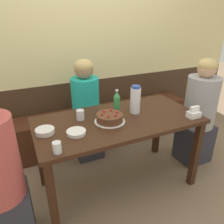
% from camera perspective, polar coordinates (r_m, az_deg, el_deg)
% --- Properties ---
extents(ground_plane, '(12.00, 12.00, 0.00)m').
position_cam_1_polar(ground_plane, '(2.35, 1.39, -18.04)').
color(ground_plane, '#846B51').
extents(back_wall, '(4.80, 0.04, 2.50)m').
position_cam_1_polar(back_wall, '(2.73, -8.50, 17.13)').
color(back_wall, '#3D2819').
rests_on(back_wall, ground_plane).
extents(bench_seat, '(2.76, 0.38, 0.47)m').
position_cam_1_polar(bench_seat, '(2.85, -5.94, -4.09)').
color(bench_seat, '#472314').
rests_on(bench_seat, ground_plane).
extents(dining_table, '(1.46, 0.72, 0.74)m').
position_cam_1_polar(dining_table, '(1.98, 1.58, -4.24)').
color(dining_table, '#381E11').
rests_on(dining_table, ground_plane).
extents(birthday_cake, '(0.26, 0.26, 0.09)m').
position_cam_1_polar(birthday_cake, '(1.86, -0.60, -1.56)').
color(birthday_cake, white).
rests_on(birthday_cake, dining_table).
extents(water_pitcher, '(0.10, 0.10, 0.26)m').
position_cam_1_polar(water_pitcher, '(2.01, 6.12, 3.22)').
color(water_pitcher, white).
rests_on(water_pitcher, dining_table).
extents(soju_bottle, '(0.06, 0.06, 0.21)m').
position_cam_1_polar(soju_bottle, '(2.03, 1.25, 2.83)').
color(soju_bottle, '#388E4C').
rests_on(soju_bottle, dining_table).
extents(napkin_holder, '(0.11, 0.08, 0.11)m').
position_cam_1_polar(napkin_holder, '(2.07, 20.59, -0.33)').
color(napkin_holder, white).
rests_on(napkin_holder, dining_table).
extents(bowl_soup_white, '(0.15, 0.15, 0.04)m').
position_cam_1_polar(bowl_soup_white, '(1.77, -17.12, -4.79)').
color(bowl_soup_white, white).
rests_on(bowl_soup_white, dining_table).
extents(bowl_rice_small, '(0.15, 0.15, 0.03)m').
position_cam_1_polar(bowl_rice_small, '(1.71, -9.32, -5.26)').
color(bowl_rice_small, white).
rests_on(bowl_rice_small, dining_table).
extents(glass_water_tall, '(0.07, 0.07, 0.09)m').
position_cam_1_polar(glass_water_tall, '(1.91, -8.27, -0.76)').
color(glass_water_tall, silver).
rests_on(glass_water_tall, dining_table).
extents(glass_tumbler_short, '(0.06, 0.06, 0.08)m').
position_cam_1_polar(glass_tumbler_short, '(1.51, -14.17, -9.00)').
color(glass_tumbler_short, silver).
rests_on(glass_tumbler_short, dining_table).
extents(person_teal_shirt, '(0.34, 0.33, 1.18)m').
position_cam_1_polar(person_teal_shirt, '(2.57, 21.66, -0.83)').
color(person_teal_shirt, '#33333D').
rests_on(person_teal_shirt, ground_plane).
extents(person_pale_blue_shirt, '(0.30, 0.34, 1.16)m').
position_cam_1_polar(person_pale_blue_shirt, '(2.50, -6.74, -0.32)').
color(person_pale_blue_shirt, '#33333D').
rests_on(person_pale_blue_shirt, ground_plane).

